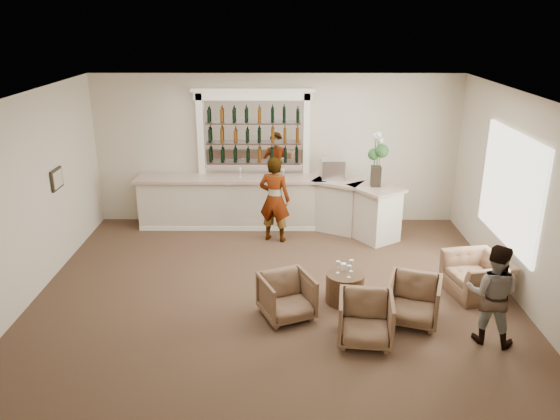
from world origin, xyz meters
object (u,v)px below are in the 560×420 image
object	(u,v)px
armchair_far	(477,276)
flower_vase	(377,156)
sommelier	(275,199)
guest	(492,294)
espresso_machine	(333,169)
armchair_center	(365,319)
armchair_left	(287,297)
cocktail_table	(345,288)
armchair_right	(414,300)
bar_counter	(269,203)

from	to	relation	value
armchair_far	flower_vase	size ratio (longest dim) A/B	0.90
sommelier	guest	distance (m)	4.87
espresso_machine	flower_vase	distance (m)	1.08
sommelier	espresso_machine	bearing A→B (deg)	-134.12
guest	armchair_center	size ratio (longest dim) A/B	1.90
espresso_machine	flower_vase	size ratio (longest dim) A/B	0.43
armchair_left	flower_vase	world-z (taller)	flower_vase
armchair_center	armchair_far	bearing A→B (deg)	41.44
cocktail_table	armchair_right	xyz separation A→B (m)	(0.98, -0.61, 0.11)
bar_counter	flower_vase	world-z (taller)	flower_vase
armchair_right	armchair_far	size ratio (longest dim) A/B	0.78
armchair_far	cocktail_table	bearing A→B (deg)	-95.37
flower_vase	espresso_machine	bearing A→B (deg)	147.58
cocktail_table	sommelier	bearing A→B (deg)	114.50
cocktail_table	armchair_center	bearing A→B (deg)	-81.88
armchair_center	flower_vase	distance (m)	4.21
bar_counter	cocktail_table	size ratio (longest dim) A/B	9.08
sommelier	armchair_right	world-z (taller)	sommelier
cocktail_table	armchair_center	size ratio (longest dim) A/B	0.80
sommelier	armchair_far	xyz separation A→B (m)	(3.43, -2.32, -0.57)
sommelier	guest	bearing A→B (deg)	147.32
armchair_far	espresso_machine	size ratio (longest dim) A/B	2.07
sommelier	armchair_left	bearing A→B (deg)	111.67
bar_counter	armchair_center	distance (m)	4.70
armchair_left	sommelier	bearing A→B (deg)	71.61
armchair_left	espresso_machine	xyz separation A→B (m)	(1.00, 3.76, 1.01)
guest	flower_vase	world-z (taller)	flower_vase
guest	espresso_machine	world-z (taller)	espresso_machine
cocktail_table	espresso_machine	bearing A→B (deg)	89.25
armchair_center	flower_vase	xyz separation A→B (m)	(0.71, 3.90, 1.42)
guest	armchair_right	world-z (taller)	guest
bar_counter	cocktail_table	bearing A→B (deg)	-68.17
sommelier	armchair_center	world-z (taller)	sommelier
bar_counter	guest	xyz separation A→B (m)	(3.26, -4.42, 0.18)
armchair_far	flower_vase	world-z (taller)	flower_vase
espresso_machine	armchair_left	bearing A→B (deg)	-106.72
bar_counter	flower_vase	distance (m)	2.57
armchair_far	guest	bearing A→B (deg)	-24.59
armchair_left	espresso_machine	world-z (taller)	espresso_machine
sommelier	armchair_right	xyz separation A→B (m)	(2.17, -3.21, -0.54)
armchair_left	bar_counter	bearing A→B (deg)	72.82
bar_counter	guest	distance (m)	5.50
cocktail_table	sommelier	size ratio (longest dim) A/B	0.35
guest	armchair_left	distance (m)	2.99
bar_counter	espresso_machine	size ratio (longest dim) A/B	11.70
cocktail_table	bar_counter	bearing A→B (deg)	111.83
armchair_right	flower_vase	size ratio (longest dim) A/B	0.70
cocktail_table	armchair_center	xyz separation A→B (m)	(0.17, -1.16, 0.11)
sommelier	armchair_far	distance (m)	4.18
armchair_center	espresso_machine	world-z (taller)	espresso_machine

